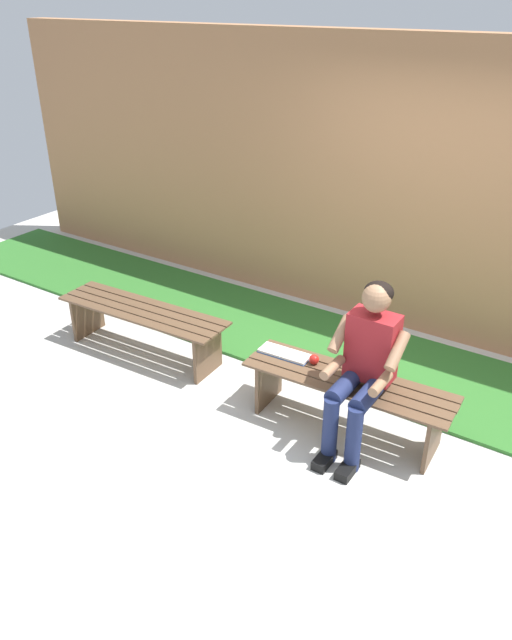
% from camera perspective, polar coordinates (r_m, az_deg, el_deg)
% --- Properties ---
extents(ground_plane, '(10.00, 7.00, 0.04)m').
position_cam_1_polar(ground_plane, '(4.62, -9.20, -12.21)').
color(ground_plane, beige).
extents(grass_strip, '(9.00, 1.25, 0.03)m').
position_cam_1_polar(grass_strip, '(5.92, 3.63, -1.53)').
color(grass_strip, '#2D6B28').
rests_on(grass_strip, ground).
extents(brick_wall, '(9.50, 0.24, 2.67)m').
position_cam_1_polar(brick_wall, '(5.97, 12.87, 11.85)').
color(brick_wall, '#B27A51').
rests_on(brick_wall, ground).
extents(bench_near, '(1.59, 0.50, 0.45)m').
position_cam_1_polar(bench_near, '(4.61, 8.48, -6.62)').
color(bench_near, brown).
rests_on(bench_near, ground).
extents(bench_far, '(1.66, 0.51, 0.45)m').
position_cam_1_polar(bench_far, '(5.61, -10.47, 0.00)').
color(bench_far, brown).
rests_on(bench_far, ground).
extents(person_seated, '(0.50, 0.69, 1.25)m').
position_cam_1_polar(person_seated, '(4.30, 10.01, -4.03)').
color(person_seated, maroon).
rests_on(person_seated, ground).
extents(apple, '(0.08, 0.08, 0.08)m').
position_cam_1_polar(apple, '(4.68, 5.42, -3.67)').
color(apple, red).
rests_on(apple, bench_near).
extents(book_open, '(0.42, 0.18, 0.02)m').
position_cam_1_polar(book_open, '(4.79, 2.67, -3.14)').
color(book_open, white).
rests_on(book_open, bench_near).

